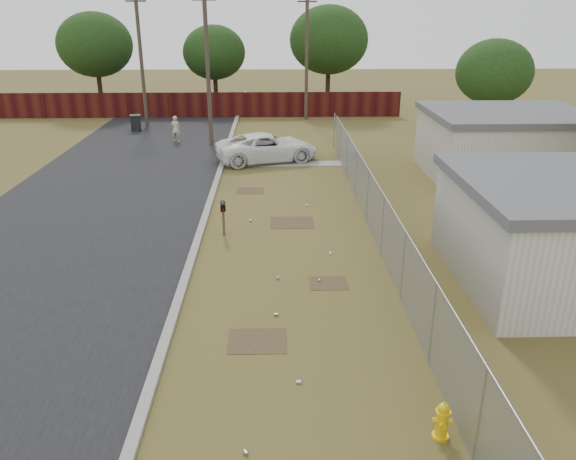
{
  "coord_description": "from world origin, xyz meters",
  "views": [
    {
      "loc": [
        -0.36,
        -16.59,
        7.46
      ],
      "look_at": [
        0.06,
        -0.52,
        1.1
      ],
      "focal_mm": 35.0,
      "sensor_mm": 36.0,
      "label": 1
    }
  ],
  "objects_px": {
    "fire_hydrant": "(442,421)",
    "pickup_truck": "(267,147)",
    "pedestrian": "(176,129)",
    "trash_bin": "(136,123)",
    "mailbox": "(223,209)"
  },
  "relations": [
    {
      "from": "fire_hydrant",
      "to": "pickup_truck",
      "type": "xyz_separation_m",
      "value": [
        -3.39,
        20.49,
        0.36
      ]
    },
    {
      "from": "pickup_truck",
      "to": "pedestrian",
      "type": "height_order",
      "value": "pedestrian"
    },
    {
      "from": "trash_bin",
      "to": "mailbox",
      "type": "bearing_deg",
      "value": -68.58
    },
    {
      "from": "mailbox",
      "to": "pickup_truck",
      "type": "distance_m",
      "value": 10.36
    },
    {
      "from": "mailbox",
      "to": "pedestrian",
      "type": "bearing_deg",
      "value": 105.07
    },
    {
      "from": "pickup_truck",
      "to": "pedestrian",
      "type": "relative_size",
      "value": 3.39
    },
    {
      "from": "fire_hydrant",
      "to": "pedestrian",
      "type": "xyz_separation_m",
      "value": [
        -8.89,
        25.26,
        0.4
      ]
    },
    {
      "from": "pedestrian",
      "to": "trash_bin",
      "type": "height_order",
      "value": "pedestrian"
    },
    {
      "from": "fire_hydrant",
      "to": "trash_bin",
      "type": "distance_m",
      "value": 30.96
    },
    {
      "from": "pedestrian",
      "to": "trash_bin",
      "type": "xyz_separation_m",
      "value": [
        -3.13,
        3.27,
        -0.24
      ]
    },
    {
      "from": "fire_hydrant",
      "to": "mailbox",
      "type": "distance_m",
      "value": 11.34
    },
    {
      "from": "mailbox",
      "to": "trash_bin",
      "type": "bearing_deg",
      "value": 111.42
    },
    {
      "from": "fire_hydrant",
      "to": "pickup_truck",
      "type": "distance_m",
      "value": 20.77
    },
    {
      "from": "fire_hydrant",
      "to": "pickup_truck",
      "type": "height_order",
      "value": "pickup_truck"
    },
    {
      "from": "mailbox",
      "to": "pedestrian",
      "type": "xyz_separation_m",
      "value": [
        -4.05,
        15.02,
        -0.18
      ]
    }
  ]
}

